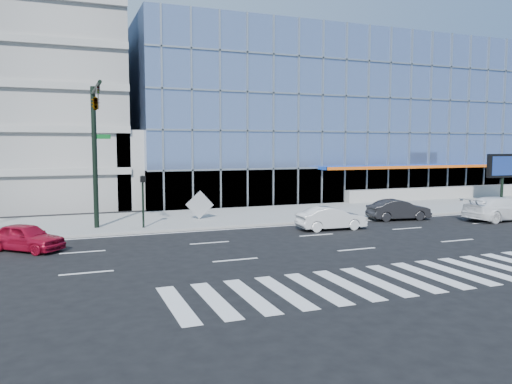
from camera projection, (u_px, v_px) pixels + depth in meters
ground at (316, 235)px, 27.04m from camera, size 160.00×160.00×0.00m
sidewalk at (261, 215)px, 34.46m from camera, size 120.00×8.00×0.15m
theatre_building at (318, 122)px, 55.53m from camera, size 42.00×26.00×15.00m
ramp_block at (150, 168)px, 41.31m from camera, size 6.00×8.00×6.00m
retaining_wall at (486, 191)px, 46.40m from camera, size 30.00×0.80×1.00m
traffic_signal at (95, 121)px, 26.75m from camera, size 1.14×5.74×8.00m
ped_signal_post at (143, 193)px, 28.37m from camera, size 0.30×0.33×3.00m
marquee_sign at (503, 167)px, 42.11m from camera, size 3.20×0.43×4.00m
white_suv at (500, 209)px, 32.33m from camera, size 5.43×2.49×1.54m
white_sedan at (331, 218)px, 28.77m from camera, size 4.06×1.57×1.32m
dark_sedan at (399, 210)px, 32.52m from camera, size 4.20×1.93×1.34m
red_sedan at (26, 237)px, 22.96m from camera, size 3.79×3.61×1.27m
tilted_panel at (200, 205)px, 31.88m from camera, size 1.84×0.11×1.84m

